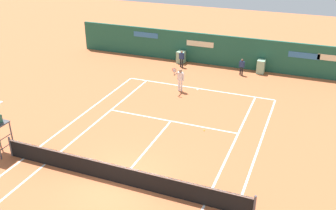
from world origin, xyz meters
TOP-DOWN VIEW (x-y plane):
  - ground_plane at (-0.00, 0.58)m, footprint 80.00×80.00m
  - tennis_net at (0.00, 0.00)m, footprint 12.10×0.10m
  - sponsor_back_wall at (0.02, 16.97)m, footprint 25.00×1.02m
  - player_on_baseline at (-1.04, 10.77)m, footprint 0.66×0.67m
  - ball_kid_right_post at (-2.63, 15.45)m, footprint 0.46×0.19m
  - ball_kid_centre_post at (2.22, 15.45)m, footprint 0.43×0.18m
  - tennis_ball_near_service_line at (2.17, 6.00)m, footprint 0.07×0.07m

SIDE VIEW (x-z plane):
  - ground_plane at x=0.00m, z-range 0.00..0.01m
  - tennis_ball_near_service_line at x=2.17m, z-range 0.00..0.07m
  - tennis_net at x=0.00m, z-range -0.02..1.05m
  - ball_kid_centre_post at x=2.22m, z-range 0.10..1.39m
  - ball_kid_right_post at x=-2.63m, z-range 0.10..1.47m
  - player_on_baseline at x=-1.04m, z-range 0.04..1.88m
  - sponsor_back_wall at x=0.02m, z-range -0.04..2.47m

